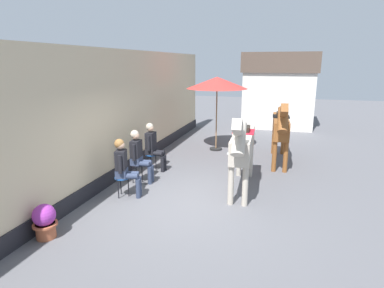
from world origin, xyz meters
The scene contains 11 objects.
ground_plane centered at (0.00, 3.00, 0.00)m, with size 40.00×40.00×0.00m, color #56565B.
pub_facade_wall centered at (-2.55, 1.50, 1.54)m, with size 0.34×14.00×3.40m.
distant_cottage centered at (1.40, 9.87, 1.80)m, with size 3.40×2.60×3.50m.
seated_visitor_near centered at (-1.65, -0.08, 0.78)m, with size 0.61×0.48×1.39m.
seated_visitor_middle centered at (-1.75, 0.89, 0.78)m, with size 0.61×0.49×1.39m.
seated_visitor_far centered at (-1.78, 1.89, 0.78)m, with size 0.61×0.49×1.39m.
saddled_horse_near centered at (0.89, 1.05, 1.16)m, with size 0.56×3.00×2.06m.
saddled_horse_far centered at (1.70, 3.62, 1.16)m, with size 0.56×3.00×2.06m.
flower_planter_nearest centered at (-2.14, -2.15, 0.33)m, with size 0.43×0.43×0.64m.
cafe_parasol centered at (-0.52, 4.62, 2.36)m, with size 2.10×2.10×2.58m.
spare_stool_white centered at (0.40, 2.70, 0.40)m, with size 0.32×0.32×0.46m.
Camera 1 is at (1.86, -6.42, 3.07)m, focal length 30.30 mm.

